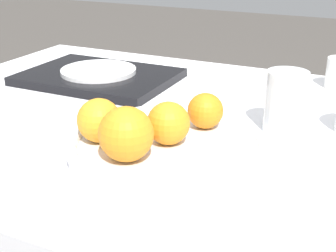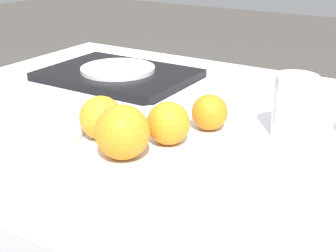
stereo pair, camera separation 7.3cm
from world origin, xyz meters
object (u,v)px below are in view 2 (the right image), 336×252
(serving_tray, at_px, (118,75))
(orange_2, at_px, (101,118))
(side_plate, at_px, (118,69))
(fruit_platter, at_px, (168,146))
(orange_3, at_px, (123,132))
(orange_1, at_px, (210,112))
(water_glass, at_px, (294,106))
(orange_0, at_px, (168,123))

(serving_tray, bearing_deg, orange_2, -56.35)
(orange_2, distance_m, side_plate, 0.40)
(fruit_platter, bearing_deg, side_plate, 137.76)
(fruit_platter, distance_m, orange_3, 0.09)
(orange_1, distance_m, side_plate, 0.41)
(fruit_platter, height_order, orange_3, orange_3)
(orange_1, relative_size, serving_tray, 0.17)
(orange_1, height_order, water_glass, water_glass)
(fruit_platter, xyz_separation_m, side_plate, (-0.32, 0.29, 0.01))
(water_glass, xyz_separation_m, serving_tray, (-0.46, 0.12, -0.05))
(orange_1, distance_m, orange_3, 0.17)
(orange_2, xyz_separation_m, serving_tray, (-0.22, 0.33, -0.05))
(orange_2, bearing_deg, orange_1, 43.22)
(orange_2, xyz_separation_m, orange_3, (0.07, -0.04, 0.01))
(orange_0, height_order, side_plate, orange_0)
(orange_0, relative_size, water_glass, 0.62)
(orange_0, bearing_deg, side_plate, 137.82)
(serving_tray, relative_size, side_plate, 1.96)
(fruit_platter, bearing_deg, orange_3, -110.85)
(orange_0, relative_size, orange_3, 0.84)
(orange_3, bearing_deg, orange_2, 151.48)
(fruit_platter, distance_m, orange_1, 0.10)
(orange_2, height_order, water_glass, water_glass)
(fruit_platter, bearing_deg, orange_2, -159.38)
(orange_2, height_order, orange_3, orange_3)
(orange_0, xyz_separation_m, orange_3, (-0.03, -0.08, 0.01))
(serving_tray, bearing_deg, orange_3, -51.68)
(water_glass, distance_m, serving_tray, 0.48)
(fruit_platter, xyz_separation_m, serving_tray, (-0.32, 0.29, -0.01))
(fruit_platter, xyz_separation_m, orange_2, (-0.10, -0.04, 0.04))
(orange_0, relative_size, side_plate, 0.38)
(orange_2, height_order, serving_tray, orange_2)
(orange_3, bearing_deg, orange_1, 70.07)
(water_glass, bearing_deg, orange_1, -141.34)
(orange_1, xyz_separation_m, orange_3, (-0.06, -0.16, 0.01))
(side_plate, bearing_deg, orange_1, -30.55)
(orange_3, distance_m, side_plate, 0.47)
(orange_1, relative_size, orange_2, 0.87)
(fruit_platter, relative_size, serving_tray, 0.92)
(side_plate, bearing_deg, orange_2, -56.35)
(orange_0, distance_m, serving_tray, 0.44)
(water_glass, bearing_deg, orange_2, -138.83)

